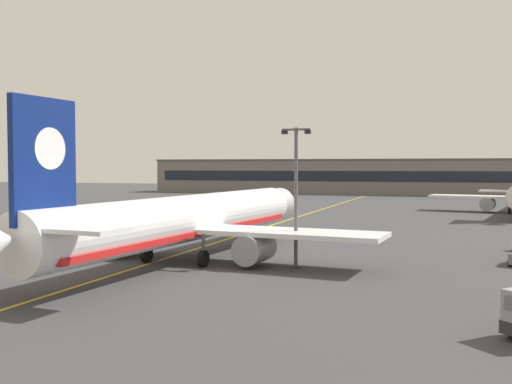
{
  "coord_description": "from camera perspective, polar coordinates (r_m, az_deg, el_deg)",
  "views": [
    {
      "loc": [
        21.34,
        -34.92,
        7.77
      ],
      "look_at": [
        7.53,
        8.96,
        5.73
      ],
      "focal_mm": 41.15,
      "sensor_mm": 36.0,
      "label": 1
    }
  ],
  "objects": [
    {
      "name": "terminal_building",
      "position": [
        164.23,
        10.96,
        1.48
      ],
      "size": [
        123.63,
        12.4,
        9.71
      ],
      "color": "slate",
      "rests_on": "ground"
    },
    {
      "name": "apron_lamp_post",
      "position": [
        44.75,
        3.91,
        -0.2
      ],
      "size": [
        2.24,
        0.9,
        10.69
      ],
      "color": "#515156",
      "rests_on": "ground"
    },
    {
      "name": "taxiway_centreline",
      "position": [
        68.78,
        -0.72,
        -3.94
      ],
      "size": [
        5.69,
        179.93,
        0.01
      ],
      "primitive_type": "cube",
      "rotation": [
        0.0,
        0.0,
        -0.03
      ],
      "color": "yellow",
      "rests_on": "ground"
    },
    {
      "name": "ground_plane",
      "position": [
        41.66,
        -13.86,
        -8.29
      ],
      "size": [
        400.0,
        400.0,
        0.0
      ],
      "primitive_type": "plane",
      "color": "#3D3D3F"
    },
    {
      "name": "service_car_fourth",
      "position": [
        71.04,
        -23.27,
        -3.33
      ],
      "size": [
        4.1,
        4.36,
        1.79
      ],
      "color": "#B7B7BC",
      "rests_on": "ground"
    },
    {
      "name": "airliner_foreground",
      "position": [
        48.07,
        -6.8,
        -2.73
      ],
      "size": [
        32.34,
        41.5,
        11.65
      ],
      "color": "white",
      "rests_on": "ground"
    },
    {
      "name": "safety_cone_by_nose_gear",
      "position": [
        63.64,
        -0.58,
        -4.24
      ],
      "size": [
        0.44,
        0.44,
        0.55
      ],
      "color": "orange",
      "rests_on": "ground"
    }
  ]
}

